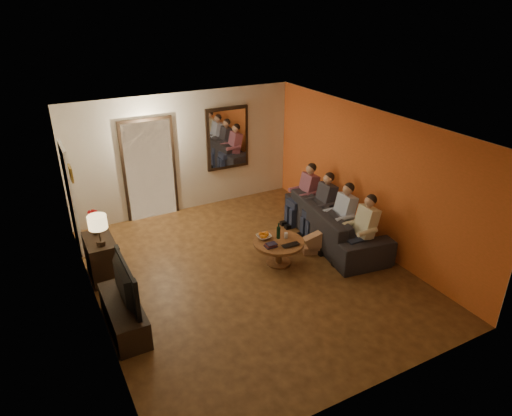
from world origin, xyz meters
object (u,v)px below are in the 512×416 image
person_d (306,196)px  wine_bottle (278,231)px  coffee_table (278,252)px  dresser (102,258)px  person_c (322,207)px  bowl (264,237)px  table_lamp (99,230)px  laptop (292,246)px  tv_stand (124,315)px  person_a (362,232)px  person_b (341,219)px  sofa (335,222)px  dog (317,239)px  tv (119,284)px

person_d → wine_bottle: size_ratio=3.87×
person_d → coffee_table: size_ratio=1.33×
dresser → wine_bottle: wine_bottle is taller
person_d → coffee_table: person_d is taller
person_c → bowl: (-1.50, -0.33, -0.12)m
table_lamp → laptop: size_ratio=1.64×
coffee_table → laptop: (0.10, -0.28, 0.24)m
tv_stand → bowl: (2.68, 0.68, 0.26)m
dresser → person_a: bearing=-22.2°
laptop → dresser: bearing=157.4°
tv_stand → person_b: (4.18, 0.41, 0.38)m
sofa → laptop: (-1.32, -0.53, 0.08)m
coffee_table → bowl: bowl is taller
tv_stand → wine_bottle: (2.91, 0.56, 0.39)m
person_b → bowl: size_ratio=4.63×
person_b → coffee_table: person_b is taller
sofa → dog: size_ratio=4.66×
tv → dog: (3.67, 0.44, -0.48)m
bowl → tv_stand: bearing=-165.8°
tv_stand → tv: (0.00, 0.00, 0.54)m
person_b → bowl: 1.53m
person_b → person_d: bearing=90.0°
sofa → bowl: size_ratio=10.06×
table_lamp → tv: table_lamp is taller
sofa → person_a: size_ratio=2.17×
person_c → person_d: 0.60m
tv_stand → person_b: bearing=5.6°
person_b → dog: size_ratio=2.14×
tv_stand → person_c: person_c is taller
tv_stand → coffee_table: 2.89m
dog → bowl: size_ratio=2.16×
dresser → bowl: size_ratio=3.13×
dog → person_d: bearing=86.4°
person_d → coffee_table: bearing=-139.0°
dog → tv: bearing=-153.2°
sofa → bowl: 1.61m
person_b → bowl: (-1.50, 0.27, -0.12)m
laptop → person_b: bearing=12.4°
laptop → sofa: bearing=23.5°
tv → person_a: bearing=-92.6°
tv → dog: tv is taller
person_a → person_c: (0.00, 1.20, 0.00)m
table_lamp → wine_bottle: table_lamp is taller
coffee_table → tv: bearing=-170.9°
tv_stand → person_c: bearing=13.6°
tv_stand → person_a: size_ratio=1.10×
dresser → coffee_table: bearing=-20.2°
tv → sofa: bearing=-80.6°
dog → wine_bottle: size_ratio=1.81×
table_lamp → dog: 3.83m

